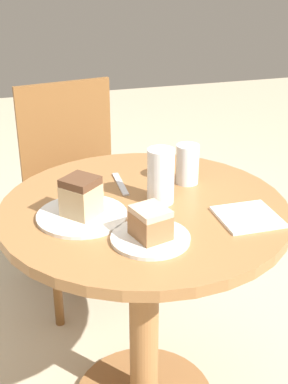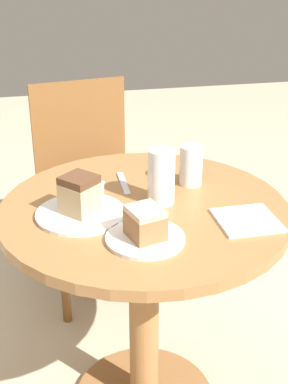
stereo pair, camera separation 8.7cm
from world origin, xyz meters
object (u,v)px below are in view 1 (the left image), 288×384
chair (78,186)px  glass_lemonade (187,166)px  plate_near (82,216)px  plate_far (150,238)px  cake_slice_far (150,223)px  glass_water (161,179)px  cake_slice_near (81,196)px

chair → glass_lemonade: bearing=-79.7°
plate_near → plate_far: bearing=-49.3°
plate_near → cake_slice_far: bearing=-49.3°
glass_water → chair: bearing=98.6°
chair → glass_water: glass_water is taller
plate_far → cake_slice_far: bearing=0.0°
plate_near → glass_lemonade: (0.34, 0.13, 0.05)m
cake_slice_near → glass_lemonade: (0.34, 0.13, -0.01)m
plate_near → glass_water: (0.23, 0.03, 0.06)m
plate_near → plate_far: same height
plate_near → plate_far: size_ratio=1.23×
chair → cake_slice_near: bearing=-106.8°
cake_slice_near → glass_lemonade: glass_lemonade is taller
cake_slice_near → glass_water: 0.23m
chair → cake_slice_near: size_ratio=7.35×
chair → glass_water: size_ratio=5.58×
glass_water → plate_near: bearing=-171.8°
chair → plate_far: chair is taller
chair → glass_lemonade: size_ratio=7.26×
cake_slice_far → glass_lemonade: (0.20, 0.30, 0.00)m
plate_near → glass_water: bearing=8.2°
cake_slice_far → chair: bearing=91.7°
chair → plate_far: 1.00m
chair → glass_water: 0.84m
cake_slice_near → cake_slice_far: bearing=-49.3°
chair → glass_lemonade: 0.77m
plate_near → chair: bearing=82.1°
cake_slice_far → glass_water: size_ratio=0.68×
plate_near → plate_far: 0.21m
chair → cake_slice_near: 0.87m
cake_slice_near → glass_water: glass_water is taller
plate_near → glass_lemonade: glass_lemonade is taller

